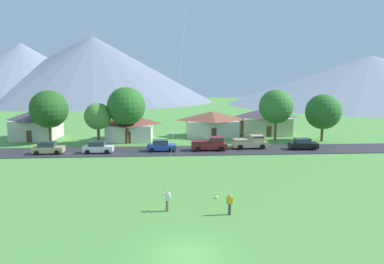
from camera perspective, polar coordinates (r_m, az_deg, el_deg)
name	(u,v)px	position (r m, az deg, el deg)	size (l,w,h in m)	color
ground_plane	(190,254)	(21.90, -0.38, -19.51)	(400.00, 400.00, 0.00)	#569942
road_strip	(177,151)	(51.28, -2.50, -3.11)	(160.00, 7.29, 0.08)	#2D2D33
mountain_far_west_ridge	(370,80)	(172.17, 27.32, 7.61)	(125.00, 125.00, 21.38)	gray
mountain_central_ridge	(93,69)	(183.54, -15.97, 9.96)	(119.81, 119.81, 32.63)	slate
mountain_far_east_ridge	(99,83)	(182.68, -15.18, 7.84)	(103.60, 103.60, 18.89)	#8E939E
mountain_west_ridge	(23,73)	(187.63, -26.20, 8.76)	(96.27, 96.27, 28.51)	gray
house_leftmost	(37,123)	(67.89, -24.24, 1.31)	(7.61, 8.25, 5.33)	beige
house_left_center	(265,121)	(68.28, 11.89, 1.83)	(9.90, 6.90, 5.15)	beige
house_right_center	(212,123)	(64.82, 3.30, 1.43)	(10.03, 6.74, 4.68)	beige
house_rightmost	(130,127)	(61.81, -10.16, 0.85)	(8.18, 8.29, 4.41)	silver
tree_near_left	(49,109)	(61.81, -22.56, 3.50)	(6.20, 6.20, 8.79)	#4C3823
tree_left_of_center	(126,106)	(57.62, -10.80, 4.19)	(6.27, 6.27, 9.33)	brown
tree_center	(323,112)	(62.90, 20.85, 3.14)	(5.98, 5.98, 8.10)	brown
tree_right_of_center	(98,116)	(57.98, -15.29, 2.50)	(4.34, 4.34, 6.80)	brown
tree_near_right	(276,107)	(61.66, 13.72, 4.11)	(5.92, 5.92, 8.89)	brown
parked_car_black_west_end	(303,144)	(54.59, 17.85, -1.92)	(4.25, 2.18, 1.68)	black
parked_car_white_mid_west	(98,147)	(51.18, -15.27, -2.48)	(4.20, 2.08, 1.68)	white
parked_car_tan_mid_east	(48,148)	(52.92, -22.65, -2.48)	(4.26, 2.20, 1.68)	tan
parked_car_blue_east_end	(161,146)	(50.84, -5.07, -2.28)	(4.24, 2.16, 1.68)	#2847A8
pickup_truck_sand_west_side	(251,142)	(53.45, 9.66, -1.64)	(5.26, 2.45, 1.99)	#C6B284
pickup_truck_maroon_east_side	(210,144)	(51.30, 2.99, -1.95)	(5.20, 2.32, 1.99)	maroon
watcher_person	(230,204)	(27.34, 6.25, -11.71)	(0.56, 0.24, 1.68)	#3D3D42
soccer_ball	(217,197)	(31.04, 4.10, -10.68)	(0.24, 0.24, 0.24)	white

